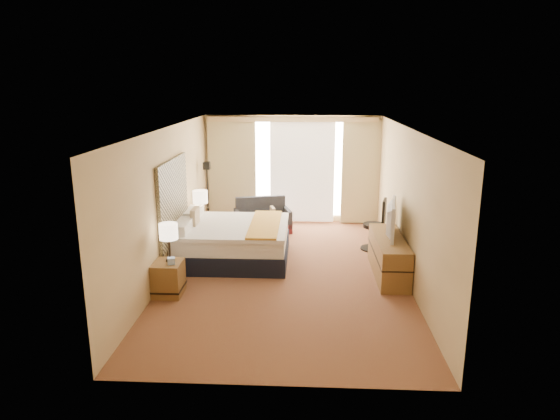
{
  "coord_description": "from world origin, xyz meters",
  "views": [
    {
      "loc": [
        0.33,
        -8.49,
        3.35
      ],
      "look_at": [
        -0.13,
        0.4,
        1.07
      ],
      "focal_mm": 32.0,
      "sensor_mm": 36.0,
      "label": 1
    }
  ],
  "objects_px": {
    "media_dresser": "(389,256)",
    "lamp_left": "(169,232)",
    "desk_chair": "(377,227)",
    "nightstand_left": "(168,278)",
    "loveseat": "(263,221)",
    "nightstand_right": "(200,233)",
    "bed": "(233,241)",
    "lamp_right": "(200,198)",
    "television": "(387,219)",
    "floor_lamp": "(207,183)"
  },
  "relations": [
    {
      "from": "bed",
      "to": "desk_chair",
      "type": "bearing_deg",
      "value": 14.62
    },
    {
      "from": "loveseat",
      "to": "lamp_left",
      "type": "xyz_separation_m",
      "value": [
        -1.2,
        -3.53,
        0.78
      ]
    },
    {
      "from": "nightstand_right",
      "to": "desk_chair",
      "type": "relative_size",
      "value": 0.51
    },
    {
      "from": "floor_lamp",
      "to": "lamp_left",
      "type": "distance_m",
      "value": 3.53
    },
    {
      "from": "media_dresser",
      "to": "loveseat",
      "type": "height_order",
      "value": "loveseat"
    },
    {
      "from": "nightstand_right",
      "to": "television",
      "type": "distance_m",
      "value": 3.96
    },
    {
      "from": "loveseat",
      "to": "television",
      "type": "bearing_deg",
      "value": -60.65
    },
    {
      "from": "nightstand_right",
      "to": "loveseat",
      "type": "bearing_deg",
      "value": 41.98
    },
    {
      "from": "loveseat",
      "to": "media_dresser",
      "type": "bearing_deg",
      "value": -61.36
    },
    {
      "from": "nightstand_right",
      "to": "bed",
      "type": "distance_m",
      "value": 1.14
    },
    {
      "from": "bed",
      "to": "television",
      "type": "height_order",
      "value": "television"
    },
    {
      "from": "bed",
      "to": "loveseat",
      "type": "bearing_deg",
      "value": 77.71
    },
    {
      "from": "nightstand_left",
      "to": "lamp_left",
      "type": "distance_m",
      "value": 0.76
    },
    {
      "from": "media_dresser",
      "to": "nightstand_left",
      "type": "bearing_deg",
      "value": -164.16
    },
    {
      "from": "lamp_left",
      "to": "television",
      "type": "bearing_deg",
      "value": 16.84
    },
    {
      "from": "desk_chair",
      "to": "lamp_right",
      "type": "distance_m",
      "value": 3.69
    },
    {
      "from": "lamp_left",
      "to": "television",
      "type": "distance_m",
      "value": 3.78
    },
    {
      "from": "floor_lamp",
      "to": "lamp_right",
      "type": "xyz_separation_m",
      "value": [
        0.06,
        -1.1,
        -0.1
      ]
    },
    {
      "from": "media_dresser",
      "to": "lamp_right",
      "type": "height_order",
      "value": "lamp_right"
    },
    {
      "from": "nightstand_right",
      "to": "lamp_right",
      "type": "relative_size",
      "value": 0.85
    },
    {
      "from": "nightstand_left",
      "to": "loveseat",
      "type": "distance_m",
      "value": 3.8
    },
    {
      "from": "media_dresser",
      "to": "desk_chair",
      "type": "relative_size",
      "value": 1.68
    },
    {
      "from": "media_dresser",
      "to": "lamp_left",
      "type": "bearing_deg",
      "value": -165.01
    },
    {
      "from": "nightstand_left",
      "to": "television",
      "type": "height_order",
      "value": "television"
    },
    {
      "from": "loveseat",
      "to": "lamp_right",
      "type": "distance_m",
      "value": 1.81
    },
    {
      "from": "media_dresser",
      "to": "lamp_left",
      "type": "height_order",
      "value": "lamp_left"
    },
    {
      "from": "nightstand_left",
      "to": "bed",
      "type": "relative_size",
      "value": 0.26
    },
    {
      "from": "loveseat",
      "to": "desk_chair",
      "type": "height_order",
      "value": "desk_chair"
    },
    {
      "from": "nightstand_left",
      "to": "lamp_left",
      "type": "relative_size",
      "value": 0.88
    },
    {
      "from": "desk_chair",
      "to": "lamp_right",
      "type": "bearing_deg",
      "value": -166.88
    },
    {
      "from": "nightstand_left",
      "to": "floor_lamp",
      "type": "relative_size",
      "value": 0.34
    },
    {
      "from": "bed",
      "to": "loveseat",
      "type": "distance_m",
      "value": 1.95
    },
    {
      "from": "nightstand_right",
      "to": "television",
      "type": "height_order",
      "value": "television"
    },
    {
      "from": "lamp_left",
      "to": "nightstand_right",
      "type": "bearing_deg",
      "value": 90.66
    },
    {
      "from": "nightstand_right",
      "to": "desk_chair",
      "type": "distance_m",
      "value": 3.68
    },
    {
      "from": "nightstand_right",
      "to": "floor_lamp",
      "type": "xyz_separation_m",
      "value": [
        -0.03,
        1.1,
        0.87
      ]
    },
    {
      "from": "desk_chair",
      "to": "bed",
      "type": "bearing_deg",
      "value": -151.45
    },
    {
      "from": "nightstand_right",
      "to": "nightstand_left",
      "type": "bearing_deg",
      "value": -90.0
    },
    {
      "from": "desk_chair",
      "to": "lamp_left",
      "type": "bearing_deg",
      "value": -132.98
    },
    {
      "from": "loveseat",
      "to": "floor_lamp",
      "type": "relative_size",
      "value": 0.86
    },
    {
      "from": "nightstand_right",
      "to": "loveseat",
      "type": "relative_size",
      "value": 0.4
    },
    {
      "from": "floor_lamp",
      "to": "bed",
      "type": "bearing_deg",
      "value": -66.19
    },
    {
      "from": "bed",
      "to": "lamp_left",
      "type": "relative_size",
      "value": 3.34
    },
    {
      "from": "nightstand_right",
      "to": "lamp_left",
      "type": "distance_m",
      "value": 2.55
    },
    {
      "from": "nightstand_left",
      "to": "media_dresser",
      "type": "bearing_deg",
      "value": 15.84
    },
    {
      "from": "nightstand_left",
      "to": "nightstand_right",
      "type": "height_order",
      "value": "same"
    },
    {
      "from": "media_dresser",
      "to": "television",
      "type": "bearing_deg",
      "value": 113.83
    },
    {
      "from": "media_dresser",
      "to": "desk_chair",
      "type": "distance_m",
      "value": 1.4
    },
    {
      "from": "media_dresser",
      "to": "loveseat",
      "type": "bearing_deg",
      "value": 134.14
    },
    {
      "from": "nightstand_right",
      "to": "bed",
      "type": "relative_size",
      "value": 0.26
    }
  ]
}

